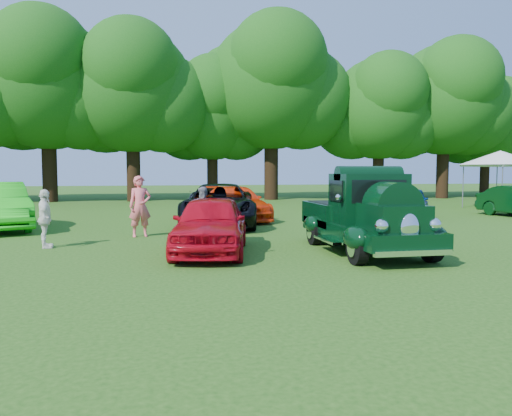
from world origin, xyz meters
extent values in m
plane|color=#1D4810|center=(0.00, 0.00, 0.00)|extent=(120.00, 120.00, 0.00)
cylinder|color=black|center=(0.79, -0.84, 0.39)|extent=(0.23, 0.79, 0.79)
cylinder|color=black|center=(2.56, -0.84, 0.39)|extent=(0.23, 0.79, 0.79)
cylinder|color=black|center=(0.79, 2.20, 0.39)|extent=(0.23, 0.79, 0.79)
cylinder|color=black|center=(2.56, 2.20, 0.39)|extent=(0.23, 0.79, 0.79)
cube|color=black|center=(1.68, 0.76, 0.55)|extent=(1.83, 4.79, 0.36)
cube|color=black|center=(1.68, -0.68, 0.98)|extent=(1.17, 1.54, 0.66)
cube|color=black|center=(1.68, 0.62, 1.34)|extent=(1.66, 1.22, 1.28)
cube|color=black|center=(1.68, 0.04, 1.56)|extent=(1.38, 0.06, 0.55)
cube|color=black|center=(1.68, 2.22, 0.85)|extent=(1.83, 2.18, 0.62)
cube|color=black|center=(1.68, 2.22, 1.15)|extent=(1.57, 1.92, 0.05)
ellipsoid|color=black|center=(0.76, -0.84, 0.60)|extent=(0.53, 0.91, 0.53)
ellipsoid|color=black|center=(2.59, -0.84, 0.60)|extent=(0.53, 0.91, 0.53)
ellipsoid|color=black|center=(0.73, 2.20, 0.59)|extent=(0.40, 0.77, 0.45)
ellipsoid|color=black|center=(2.62, 2.20, 0.59)|extent=(0.40, 0.77, 0.45)
ellipsoid|color=white|center=(1.68, -1.48, 0.85)|extent=(0.43, 0.13, 0.63)
sphere|color=white|center=(1.08, -1.40, 0.92)|extent=(0.30, 0.30, 0.30)
sphere|color=white|center=(2.27, -1.40, 0.92)|extent=(0.30, 0.30, 0.30)
cube|color=white|center=(1.68, -1.64, 0.36)|extent=(1.72, 0.12, 0.12)
cube|color=white|center=(1.68, 3.31, 0.43)|extent=(1.72, 0.12, 0.12)
imported|color=#B00715|center=(-2.18, 1.36, 0.73)|extent=(2.51, 4.51, 1.45)
imported|color=black|center=(-1.22, 7.32, 0.79)|extent=(3.49, 6.01, 1.57)
imported|color=red|center=(-0.30, 9.46, 0.70)|extent=(2.69, 5.06, 1.40)
imported|color=navy|center=(7.24, 8.91, 0.68)|extent=(3.41, 4.22, 1.35)
imported|color=#E65E64|center=(-4.01, 4.88, 0.95)|extent=(0.78, 0.60, 1.90)
imported|color=gray|center=(-1.96, 5.56, 0.76)|extent=(0.92, 0.84, 1.52)
imported|color=silver|center=(-6.41, 3.01, 0.78)|extent=(0.54, 0.97, 1.57)
cube|color=silver|center=(14.72, 12.95, 2.33)|extent=(3.38, 3.38, 0.11)
cone|color=silver|center=(14.72, 12.95, 2.76)|extent=(4.96, 4.96, 0.76)
cylinder|color=slate|center=(13.73, 11.43, 1.14)|extent=(0.06, 0.06, 2.28)
cylinder|color=slate|center=(13.20, 13.94, 1.14)|extent=(0.06, 0.06, 2.28)
cylinder|color=slate|center=(15.71, 14.47, 1.14)|extent=(0.06, 0.06, 2.28)
cylinder|color=black|center=(-10.40, 23.92, 2.35)|extent=(0.94, 0.94, 4.70)
sphere|color=#0F470F|center=(-10.40, 23.92, 7.71)|extent=(8.60, 8.60, 8.60)
cylinder|color=black|center=(-5.01, 23.45, 2.24)|extent=(0.90, 0.90, 4.48)
sphere|color=#0F470F|center=(-5.01, 23.45, 7.36)|extent=(8.20, 8.20, 8.20)
cylinder|color=black|center=(0.48, 25.13, 1.94)|extent=(0.77, 0.77, 3.87)
sphere|color=#0F470F|center=(0.48, 25.13, 6.35)|extent=(7.08, 7.08, 7.08)
cylinder|color=black|center=(4.47, 23.53, 2.44)|extent=(0.98, 0.98, 4.88)
sphere|color=#0F470F|center=(4.47, 23.53, 8.00)|extent=(8.91, 8.91, 8.91)
cylinder|color=black|center=(12.34, 22.96, 1.98)|extent=(0.79, 0.79, 3.96)
sphere|color=#0F470F|center=(12.34, 22.96, 6.49)|extent=(7.24, 7.24, 7.24)
cylinder|color=black|center=(17.41, 22.82, 2.21)|extent=(0.88, 0.88, 4.42)
sphere|color=#0F470F|center=(17.41, 22.82, 7.25)|extent=(8.08, 8.08, 8.08)
cylinder|color=black|center=(22.51, 25.01, 1.80)|extent=(0.72, 0.72, 3.60)
sphere|color=#0F470F|center=(22.51, 25.01, 5.90)|extent=(6.58, 6.58, 6.58)
camera|label=1|loc=(-3.48, -10.97, 2.06)|focal=35.00mm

